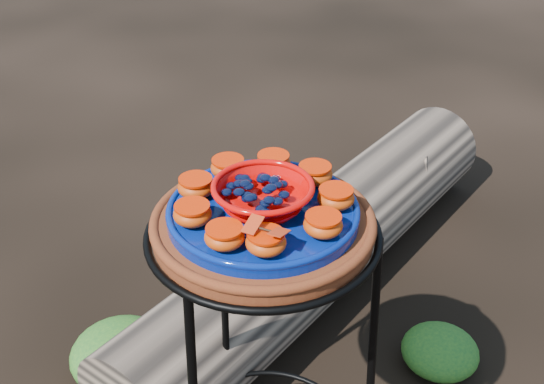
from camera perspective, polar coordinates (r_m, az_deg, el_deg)
name	(u,v)px	position (r m, az deg, el deg)	size (l,w,h in m)	color
plant_stand	(264,378)	(1.39, -0.64, -15.26)	(0.44, 0.44, 0.70)	black
terracotta_saucer	(263,226)	(1.15, -0.74, -2.84)	(0.37, 0.37, 0.03)	#5F1E11
cobalt_plate	(263,213)	(1.13, -0.75, -1.77)	(0.32, 0.32, 0.02)	#031465
red_bowl	(263,196)	(1.11, -0.76, -0.37)	(0.16, 0.16, 0.04)	#CF0604
glass_gems	(263,179)	(1.10, -0.78, 1.07)	(0.12, 0.12, 0.02)	black
orange_half_0	(266,242)	(1.02, -0.51, -4.24)	(0.06, 0.06, 0.03)	#AA2600
orange_half_1	(323,225)	(1.06, 4.29, -2.77)	(0.06, 0.06, 0.03)	#AA2600
orange_half_2	(336,198)	(1.12, 5.35, -0.49)	(0.06, 0.06, 0.03)	#AA2600
orange_half_3	(315,174)	(1.19, 3.61, 1.49)	(0.06, 0.06, 0.03)	#AA2600
orange_half_4	(273,163)	(1.22, 0.12, 2.43)	(0.06, 0.06, 0.03)	#AA2600
orange_half_5	(228,168)	(1.21, -3.70, 2.03)	(0.06, 0.06, 0.03)	#AA2600
orange_half_6	(196,187)	(1.16, -6.39, 0.42)	(0.06, 0.06, 0.03)	#AA2600
orange_half_7	(193,214)	(1.09, -6.67, -1.85)	(0.06, 0.06, 0.03)	#AA2600
orange_half_8	(225,237)	(1.03, -3.99, -3.76)	(0.06, 0.06, 0.03)	#AA2600
butterfly	(266,229)	(1.00, -0.52, -3.14)	(0.08, 0.05, 0.01)	#BB2D0F
driftwood_log	(322,244)	(2.06, 4.17, -4.36)	(1.59, 0.42, 0.30)	black
foliage_right	(440,350)	(1.91, 13.89, -12.72)	(0.21, 0.21, 0.10)	#184D1C
foliage_back	(121,352)	(1.88, -12.53, -12.97)	(0.27, 0.27, 0.13)	#184D1C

